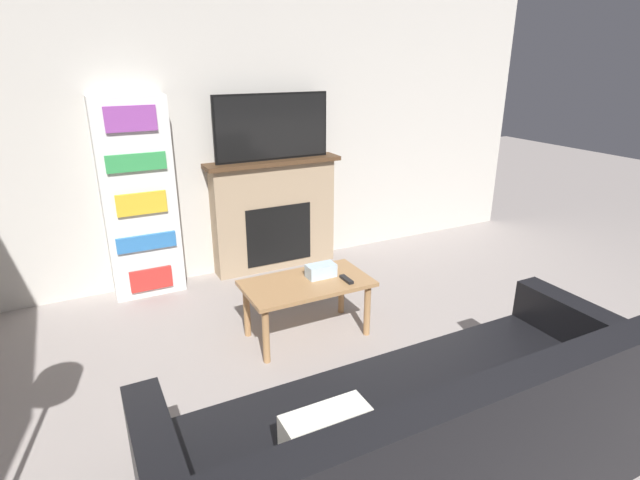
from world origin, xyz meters
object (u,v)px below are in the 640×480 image
(couch, at_px, (426,442))
(coffee_table, at_px, (307,289))
(fireplace, at_px, (274,214))
(bookshelf, at_px, (139,199))
(tv, at_px, (272,127))

(couch, height_order, coffee_table, couch)
(couch, distance_m, coffee_table, 1.59)
(fireplace, bearing_deg, bookshelf, -178.96)
(coffee_table, relative_size, bookshelf, 0.54)
(tv, relative_size, bookshelf, 0.65)
(tv, height_order, coffee_table, tv)
(bookshelf, bearing_deg, couch, -74.19)
(tv, bearing_deg, couch, -98.17)
(tv, relative_size, coffee_table, 1.19)
(coffee_table, height_order, bookshelf, bookshelf)
(fireplace, xyz_separation_m, couch, (-0.42, -2.95, -0.27))
(couch, relative_size, coffee_table, 2.71)
(tv, xyz_separation_m, couch, (-0.42, -2.93, -1.12))
(couch, height_order, bookshelf, bookshelf)
(tv, distance_m, couch, 3.17)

